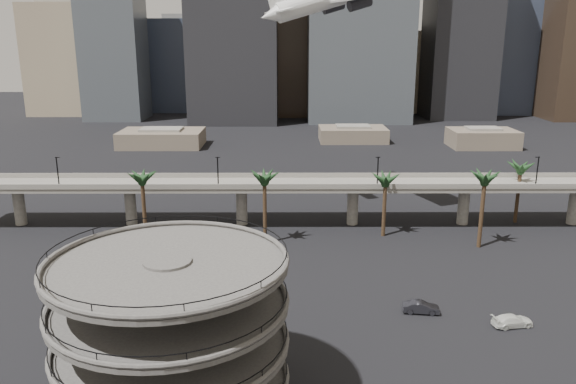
{
  "coord_description": "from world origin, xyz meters",
  "views": [
    {
      "loc": [
        -2.23,
        -51.42,
        35.54
      ],
      "look_at": [
        -1.93,
        28.0,
        13.96
      ],
      "focal_mm": 35.0,
      "sensor_mm": 36.0,
      "label": 1
    }
  ],
  "objects_px": {
    "parking_ramp": "(171,324)",
    "car_a": "(234,322)",
    "car_b": "(421,307)",
    "overpass": "(297,188)",
    "car_c": "(512,321)"
  },
  "relations": [
    {
      "from": "parking_ramp",
      "to": "car_b",
      "type": "distance_m",
      "value": 36.94
    },
    {
      "from": "parking_ramp",
      "to": "car_a",
      "type": "bearing_deg",
      "value": 76.68
    },
    {
      "from": "parking_ramp",
      "to": "car_a",
      "type": "xyz_separation_m",
      "value": [
        4.08,
        17.24,
        -9.09
      ]
    },
    {
      "from": "car_a",
      "to": "car_b",
      "type": "bearing_deg",
      "value": -76.32
    },
    {
      "from": "parking_ramp",
      "to": "car_b",
      "type": "height_order",
      "value": "parking_ramp"
    },
    {
      "from": "parking_ramp",
      "to": "car_a",
      "type": "height_order",
      "value": "parking_ramp"
    },
    {
      "from": "overpass",
      "to": "car_a",
      "type": "bearing_deg",
      "value": -102.06
    },
    {
      "from": "car_b",
      "to": "car_c",
      "type": "distance_m",
      "value": 11.49
    },
    {
      "from": "parking_ramp",
      "to": "overpass",
      "type": "relative_size",
      "value": 0.17
    },
    {
      "from": "car_a",
      "to": "car_c",
      "type": "xyz_separation_m",
      "value": [
        35.72,
        0.23,
        0.03
      ]
    },
    {
      "from": "parking_ramp",
      "to": "car_c",
      "type": "height_order",
      "value": "parking_ramp"
    },
    {
      "from": "car_c",
      "to": "car_b",
      "type": "bearing_deg",
      "value": 60.99
    },
    {
      "from": "overpass",
      "to": "car_b",
      "type": "bearing_deg",
      "value": -67.19
    },
    {
      "from": "car_b",
      "to": "overpass",
      "type": "bearing_deg",
      "value": 29.35
    },
    {
      "from": "car_b",
      "to": "car_c",
      "type": "height_order",
      "value": "car_b"
    }
  ]
}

